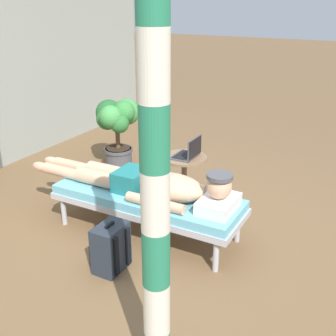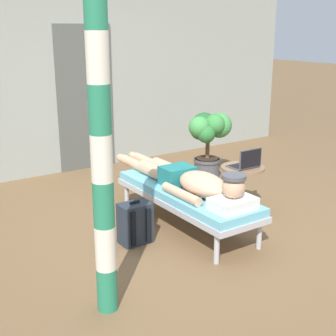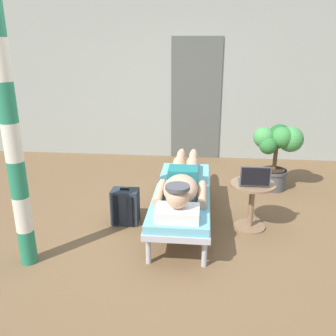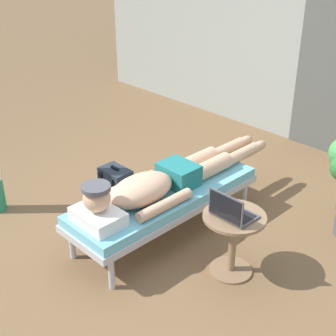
{
  "view_description": "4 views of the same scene",
  "coord_description": "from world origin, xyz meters",
  "views": [
    {
      "loc": [
        -3.01,
        -1.65,
        2.1
      ],
      "look_at": [
        0.13,
        0.05,
        0.64
      ],
      "focal_mm": 45.06,
      "sensor_mm": 36.0,
      "label": 1
    },
    {
      "loc": [
        -2.74,
        -3.49,
        2.01
      ],
      "look_at": [
        -0.16,
        0.33,
        0.62
      ],
      "focal_mm": 50.66,
      "sensor_mm": 36.0,
      "label": 2
    },
    {
      "loc": [
        0.19,
        -3.47,
        1.95
      ],
      "look_at": [
        -0.17,
        0.1,
        0.7
      ],
      "focal_mm": 38.66,
      "sensor_mm": 36.0,
      "label": 3
    },
    {
      "loc": [
        2.54,
        -2.27,
        2.49
      ],
      "look_at": [
        -0.16,
        0.37,
        0.52
      ],
      "focal_mm": 51.45,
      "sensor_mm": 36.0,
      "label": 4
    }
  ],
  "objects": [
    {
      "name": "ground_plane",
      "position": [
        0.0,
        0.0,
        0.0
      ],
      "size": [
        40.0,
        40.0,
        0.0
      ],
      "primitive_type": "plane",
      "color": "brown"
    },
    {
      "name": "lounge_chair",
      "position": [
        -0.02,
        0.19,
        0.35
      ],
      "size": [
        0.61,
        1.81,
        0.42
      ],
      "color": "#B7B7BC",
      "rests_on": "ground"
    },
    {
      "name": "person_reclining",
      "position": [
        -0.02,
        0.16,
        0.52
      ],
      "size": [
        0.53,
        2.17,
        0.33
      ],
      "color": "white",
      "rests_on": "lounge_chair"
    },
    {
      "name": "side_table",
      "position": [
        0.73,
        0.19,
        0.36
      ],
      "size": [
        0.48,
        0.48,
        0.52
      ],
      "color": "#8C6B4C",
      "rests_on": "ground"
    },
    {
      "name": "laptop",
      "position": [
        0.73,
        0.14,
        0.58
      ],
      "size": [
        0.31,
        0.24,
        0.23
      ],
      "color": "#4C4C51",
      "rests_on": "side_table"
    },
    {
      "name": "backpack",
      "position": [
        -0.66,
        0.16,
        0.2
      ],
      "size": [
        0.3,
        0.26,
        0.42
      ],
      "color": "#262D38",
      "rests_on": "ground"
    },
    {
      "name": "potted_plant",
      "position": [
        1.19,
        1.37,
        0.6
      ],
      "size": [
        0.66,
        0.58,
        0.9
      ],
      "color": "#4C4C51",
      "rests_on": "ground"
    },
    {
      "name": "porch_post",
      "position": [
        -1.39,
        -0.7,
        1.16
      ],
      "size": [
        0.15,
        0.15,
        2.31
      ],
      "color": "#267F59",
      "rests_on": "ground"
    }
  ]
}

